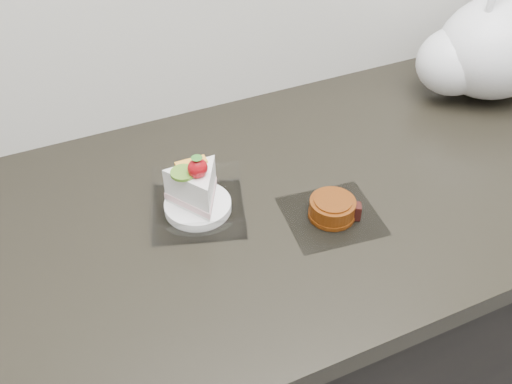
% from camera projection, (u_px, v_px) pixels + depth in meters
% --- Properties ---
extents(counter, '(2.04, 0.64, 0.90)m').
position_uv_depth(counter, '(304.00, 336.00, 1.28)').
color(counter, black).
rests_on(counter, ground).
extents(cake_tray, '(0.19, 0.19, 0.12)m').
position_uv_depth(cake_tray, '(197.00, 197.00, 0.92)').
color(cake_tray, white).
rests_on(cake_tray, counter).
extents(mooncake_wrap, '(0.16, 0.16, 0.04)m').
position_uv_depth(mooncake_wrap, '(333.00, 210.00, 0.92)').
color(mooncake_wrap, white).
rests_on(mooncake_wrap, counter).
extents(plastic_bag, '(0.32, 0.22, 0.26)m').
position_uv_depth(plastic_bag, '(492.00, 48.00, 1.16)').
color(plastic_bag, white).
rests_on(plastic_bag, counter).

